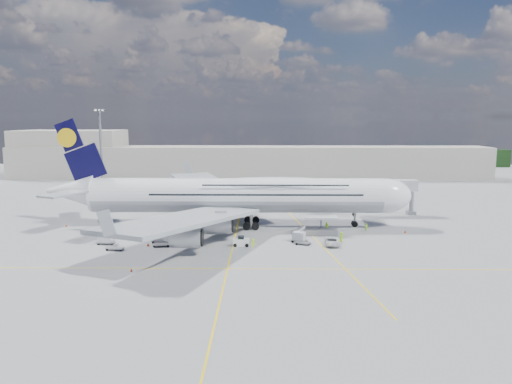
{
  "coord_description": "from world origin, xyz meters",
  "views": [
    {
      "loc": [
        5.44,
        -94.34,
        23.28
      ],
      "look_at": [
        4.01,
        8.0,
        7.76
      ],
      "focal_mm": 35.0,
      "sensor_mm": 36.0,
      "label": 1
    }
  ],
  "objects_px": {
    "dolly_row_b": "(162,244)",
    "cone_wing_left_inner": "(194,211)",
    "crew_van": "(341,237)",
    "dolly_row_a": "(106,238)",
    "service_van": "(332,242)",
    "dolly_nose_near": "(299,237)",
    "dolly_back": "(115,248)",
    "cone_wing_left_outer": "(160,209)",
    "crew_tug": "(253,244)",
    "baggage_tug": "(241,242)",
    "light_mast": "(101,153)",
    "cone_nose": "(405,232)",
    "dolly_row_c": "(160,237)",
    "jet_bridge": "(367,188)",
    "airliner": "(238,195)",
    "catering_truck_outer": "(202,197)",
    "cone_wing_right_outer": "(131,270)",
    "crew_loader": "(327,226)",
    "dolly_nose_far": "(302,243)",
    "catering_truck_inner": "(238,205)",
    "cargo_loader": "(320,228)",
    "cone_wing_right_inner": "(148,245)",
    "cone_tail": "(66,225)",
    "crew_nose": "(366,227)",
    "crew_wing": "(172,239)"
  },
  "relations": [
    {
      "from": "crew_tug",
      "to": "crew_loader",
      "type": "bearing_deg",
      "value": 20.78
    },
    {
      "from": "airliner",
      "to": "crew_tug",
      "type": "bearing_deg",
      "value": -79.14
    },
    {
      "from": "dolly_back",
      "to": "cone_wing_left_inner",
      "type": "xyz_separation_m",
      "value": [
        9.03,
        35.5,
        -0.08
      ]
    },
    {
      "from": "jet_bridge",
      "to": "cone_wing_left_inner",
      "type": "height_order",
      "value": "jet_bridge"
    },
    {
      "from": "dolly_nose_far",
      "to": "cone_wing_left_inner",
      "type": "distance_m",
      "value": 39.5
    },
    {
      "from": "service_van",
      "to": "crew_loader",
      "type": "relative_size",
      "value": 2.57
    },
    {
      "from": "dolly_row_a",
      "to": "crew_loader",
      "type": "height_order",
      "value": "dolly_row_a"
    },
    {
      "from": "light_mast",
      "to": "dolly_row_a",
      "type": "distance_m",
      "value": 54.3
    },
    {
      "from": "dolly_row_b",
      "to": "baggage_tug",
      "type": "distance_m",
      "value": 14.36
    },
    {
      "from": "dolly_row_b",
      "to": "service_van",
      "type": "height_order",
      "value": "service_van"
    },
    {
      "from": "dolly_row_b",
      "to": "dolly_nose_near",
      "type": "distance_m",
      "value": 25.27
    },
    {
      "from": "cone_wing_right_outer",
      "to": "dolly_back",
      "type": "bearing_deg",
      "value": 116.62
    },
    {
      "from": "jet_bridge",
      "to": "dolly_nose_near",
      "type": "distance_m",
      "value": 30.49
    },
    {
      "from": "crew_tug",
      "to": "cone_wing_right_outer",
      "type": "distance_m",
      "value": 22.77
    },
    {
      "from": "crew_tug",
      "to": "cone_tail",
      "type": "relative_size",
      "value": 3.55
    },
    {
      "from": "cone_wing_right_inner",
      "to": "cone_tail",
      "type": "bearing_deg",
      "value": 142.99
    },
    {
      "from": "catering_truck_outer",
      "to": "cone_wing_left_inner",
      "type": "relative_size",
      "value": 12.02
    },
    {
      "from": "crew_loader",
      "to": "crew_tug",
      "type": "height_order",
      "value": "crew_loader"
    },
    {
      "from": "crew_nose",
      "to": "crew_van",
      "type": "height_order",
      "value": "crew_van"
    },
    {
      "from": "dolly_nose_far",
      "to": "crew_nose",
      "type": "xyz_separation_m",
      "value": [
        13.92,
        10.63,
        0.57
      ]
    },
    {
      "from": "dolly_row_b",
      "to": "cone_wing_left_inner",
      "type": "distance_m",
      "value": 32.84
    },
    {
      "from": "cone_wing_left_inner",
      "to": "cargo_loader",
      "type": "bearing_deg",
      "value": -39.2
    },
    {
      "from": "catering_truck_outer",
      "to": "jet_bridge",
      "type": "bearing_deg",
      "value": -28.96
    },
    {
      "from": "dolly_row_a",
      "to": "dolly_nose_near",
      "type": "distance_m",
      "value": 35.72
    },
    {
      "from": "cargo_loader",
      "to": "crew_van",
      "type": "xyz_separation_m",
      "value": [
        3.32,
        -6.0,
        -0.29
      ]
    },
    {
      "from": "dolly_back",
      "to": "cone_wing_left_outer",
      "type": "bearing_deg",
      "value": 96.76
    },
    {
      "from": "jet_bridge",
      "to": "airliner",
      "type": "bearing_deg",
      "value": -159.69
    },
    {
      "from": "dolly_row_c",
      "to": "catering_truck_outer",
      "type": "xyz_separation_m",
      "value": [
        2.73,
        42.15,
        0.7
      ]
    },
    {
      "from": "crew_nose",
      "to": "cone_wing_right_outer",
      "type": "relative_size",
      "value": 3.6
    },
    {
      "from": "crew_tug",
      "to": "catering_truck_inner",
      "type": "bearing_deg",
      "value": 75.32
    },
    {
      "from": "cone_wing_left_inner",
      "to": "cone_wing_left_outer",
      "type": "bearing_deg",
      "value": 161.27
    },
    {
      "from": "dolly_nose_far",
      "to": "catering_truck_outer",
      "type": "height_order",
      "value": "catering_truck_outer"
    },
    {
      "from": "dolly_row_a",
      "to": "cone_wing_left_outer",
      "type": "xyz_separation_m",
      "value": [
        3.02,
        34.35,
        -0.8
      ]
    },
    {
      "from": "baggage_tug",
      "to": "dolly_row_b",
      "type": "bearing_deg",
      "value": -179.68
    },
    {
      "from": "airliner",
      "to": "cone_wing_left_inner",
      "type": "distance_m",
      "value": 21.02
    },
    {
      "from": "light_mast",
      "to": "dolly_nose_near",
      "type": "height_order",
      "value": "light_mast"
    },
    {
      "from": "dolly_back",
      "to": "service_van",
      "type": "height_order",
      "value": "service_van"
    },
    {
      "from": "crew_van",
      "to": "dolly_row_a",
      "type": "bearing_deg",
      "value": 70.02
    },
    {
      "from": "light_mast",
      "to": "dolly_row_c",
      "type": "xyz_separation_m",
      "value": [
        26.39,
        -49.3,
        -12.16
      ]
    },
    {
      "from": "service_van",
      "to": "cone_wing_right_outer",
      "type": "relative_size",
      "value": 10.2
    },
    {
      "from": "crew_loader",
      "to": "cone_wing_right_inner",
      "type": "bearing_deg",
      "value": -113.12
    },
    {
      "from": "dolly_row_a",
      "to": "cone_nose",
      "type": "height_order",
      "value": "dolly_row_a"
    },
    {
      "from": "light_mast",
      "to": "cone_nose",
      "type": "relative_size",
      "value": 43.24
    },
    {
      "from": "dolly_row_c",
      "to": "cone_nose",
      "type": "bearing_deg",
      "value": 25.51
    },
    {
      "from": "jet_bridge",
      "to": "dolly_back",
      "type": "distance_m",
      "value": 59.22
    },
    {
      "from": "cone_wing_left_outer",
      "to": "crew_tug",
      "type": "bearing_deg",
      "value": -56.89
    },
    {
      "from": "dolly_row_c",
      "to": "dolly_nose_far",
      "type": "bearing_deg",
      "value": 13.54
    },
    {
      "from": "cargo_loader",
      "to": "crew_wing",
      "type": "relative_size",
      "value": 4.61
    },
    {
      "from": "service_van",
      "to": "dolly_nose_near",
      "type": "bearing_deg",
      "value": 161.94
    },
    {
      "from": "jet_bridge",
      "to": "cone_nose",
      "type": "xyz_separation_m",
      "value": [
        4.4,
        -16.61,
        -6.57
      ]
    }
  ]
}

